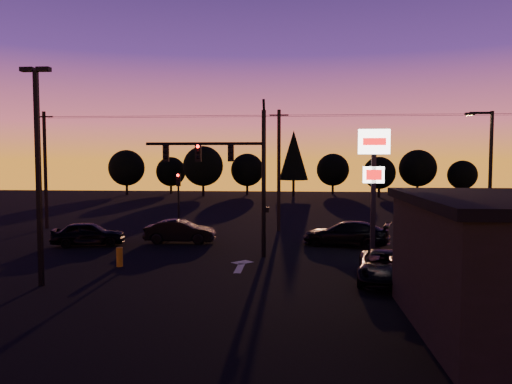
% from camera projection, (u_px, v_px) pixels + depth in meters
% --- Properties ---
extents(ground, '(120.00, 120.00, 0.00)m').
position_uv_depth(ground, '(227.00, 273.00, 23.53)').
color(ground, black).
rests_on(ground, ground).
extents(lane_arrow, '(1.20, 3.10, 0.01)m').
position_uv_depth(lane_arrow, '(241.00, 265.00, 25.14)').
color(lane_arrow, beige).
rests_on(lane_arrow, ground).
extents(traffic_signal_mast, '(6.79, 0.52, 8.58)m').
position_uv_depth(traffic_signal_mast, '(235.00, 167.00, 27.18)').
color(traffic_signal_mast, black).
rests_on(traffic_signal_mast, ground).
extents(secondary_signal, '(0.30, 0.31, 4.35)m').
position_uv_depth(secondary_signal, '(178.00, 195.00, 35.15)').
color(secondary_signal, black).
rests_on(secondary_signal, ground).
extents(parking_lot_light, '(1.25, 0.30, 9.14)m').
position_uv_depth(parking_lot_light, '(38.00, 161.00, 20.78)').
color(parking_lot_light, black).
rests_on(parking_lot_light, ground).
extents(pylon_sign, '(1.50, 0.28, 6.80)m').
position_uv_depth(pylon_sign, '(374.00, 168.00, 24.15)').
color(pylon_sign, black).
rests_on(pylon_sign, ground).
extents(streetlight, '(1.55, 0.35, 8.00)m').
position_uv_depth(streetlight, '(489.00, 176.00, 27.63)').
color(streetlight, black).
rests_on(streetlight, ground).
extents(utility_pole_0, '(1.40, 0.26, 9.00)m').
position_uv_depth(utility_pole_0, '(45.00, 169.00, 38.39)').
color(utility_pole_0, black).
rests_on(utility_pole_0, ground).
extents(utility_pole_1, '(1.40, 0.26, 9.00)m').
position_uv_depth(utility_pole_1, '(279.00, 169.00, 37.00)').
color(utility_pole_1, black).
rests_on(utility_pole_1, ground).
extents(power_wires, '(36.00, 1.22, 0.07)m').
position_uv_depth(power_wires, '(279.00, 116.00, 36.74)').
color(power_wires, black).
rests_on(power_wires, ground).
extents(bollard, '(0.32, 0.32, 0.96)m').
position_uv_depth(bollard, '(120.00, 257.00, 24.88)').
color(bollard, '#B07A0C').
rests_on(bollard, ground).
extents(tree_0, '(5.36, 5.36, 6.74)m').
position_uv_depth(tree_0, '(127.00, 168.00, 74.71)').
color(tree_0, black).
rests_on(tree_0, ground).
extents(tree_1, '(4.54, 4.54, 5.71)m').
position_uv_depth(tree_1, '(171.00, 172.00, 77.27)').
color(tree_1, black).
rests_on(tree_1, ground).
extents(tree_2, '(5.77, 5.78, 7.26)m').
position_uv_depth(tree_2, '(203.00, 166.00, 71.77)').
color(tree_2, black).
rests_on(tree_2, ground).
extents(tree_3, '(4.95, 4.95, 6.22)m').
position_uv_depth(tree_3, '(247.00, 170.00, 75.32)').
color(tree_3, black).
rests_on(tree_3, ground).
extents(tree_4, '(4.18, 4.18, 9.50)m').
position_uv_depth(tree_4, '(294.00, 155.00, 71.65)').
color(tree_4, black).
rests_on(tree_4, ground).
extents(tree_5, '(4.95, 4.95, 6.22)m').
position_uv_depth(tree_5, '(333.00, 170.00, 76.30)').
color(tree_5, black).
rests_on(tree_5, ground).
extents(tree_6, '(4.54, 4.54, 5.71)m').
position_uv_depth(tree_6, '(379.00, 173.00, 69.89)').
color(tree_6, black).
rests_on(tree_6, ground).
extents(tree_7, '(5.36, 5.36, 6.74)m').
position_uv_depth(tree_7, '(418.00, 168.00, 72.37)').
color(tree_7, black).
rests_on(tree_7, ground).
extents(tree_8, '(4.12, 4.12, 5.19)m').
position_uv_depth(tree_8, '(462.00, 175.00, 70.97)').
color(tree_8, black).
rests_on(tree_8, ground).
extents(car_left, '(4.66, 2.67, 1.49)m').
position_uv_depth(car_left, '(89.00, 234.00, 30.87)').
color(car_left, black).
rests_on(car_left, ground).
extents(car_mid, '(4.49, 1.60, 1.47)m').
position_uv_depth(car_mid, '(180.00, 231.00, 31.93)').
color(car_mid, black).
rests_on(car_mid, ground).
extents(car_right, '(5.70, 3.47, 1.55)m').
position_uv_depth(car_right, '(346.00, 234.00, 30.71)').
color(car_right, black).
rests_on(car_right, ground).
extents(suv_parked, '(2.94, 5.12, 1.34)m').
position_uv_depth(suv_parked, '(384.00, 267.00, 21.72)').
color(suv_parked, black).
rests_on(suv_parked, ground).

